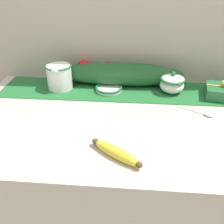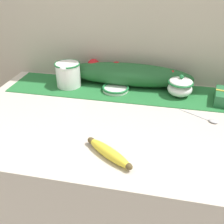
# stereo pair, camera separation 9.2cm
# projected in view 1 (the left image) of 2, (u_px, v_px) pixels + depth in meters

# --- Properties ---
(countertop) EXTENTS (1.22, 0.73, 0.90)m
(countertop) POSITION_uv_depth(u_px,v_px,m) (115.00, 194.00, 1.23)
(countertop) COLOR beige
(countertop) RESTS_ON ground_plane
(back_wall) EXTENTS (2.02, 0.04, 2.40)m
(back_wall) POSITION_uv_depth(u_px,v_px,m) (122.00, 19.00, 1.17)
(back_wall) COLOR #B7AD99
(back_wall) RESTS_ON ground_plane
(table_runner) EXTENTS (1.12, 0.24, 0.00)m
(table_runner) POSITION_uv_depth(u_px,v_px,m) (119.00, 90.00, 1.19)
(table_runner) COLOR #236B33
(table_runner) RESTS_ON countertop
(cream_pitcher) EXTENTS (0.12, 0.14, 0.12)m
(cream_pitcher) POSITION_uv_depth(u_px,v_px,m) (60.00, 76.00, 1.18)
(cream_pitcher) COLOR white
(cream_pitcher) RESTS_ON countertop
(sugar_bowl) EXTENTS (0.11, 0.11, 0.10)m
(sugar_bowl) POSITION_uv_depth(u_px,v_px,m) (172.00, 83.00, 1.15)
(sugar_bowl) COLOR white
(sugar_bowl) RESTS_ON countertop
(small_dish) EXTENTS (0.13, 0.13, 0.02)m
(small_dish) POSITION_uv_depth(u_px,v_px,m) (109.00, 88.00, 1.18)
(small_dish) COLOR white
(small_dish) RESTS_ON countertop
(banana) EXTENTS (0.17, 0.13, 0.04)m
(banana) POSITION_uv_depth(u_px,v_px,m) (116.00, 152.00, 0.78)
(banana) COLOR yellow
(banana) RESTS_ON countertop
(spoon) EXTENTS (0.15, 0.10, 0.01)m
(spoon) POSITION_uv_depth(u_px,v_px,m) (206.00, 114.00, 1.00)
(spoon) COLOR #B7B7BC
(spoon) RESTS_ON countertop
(gift_box) EXTENTS (0.17, 0.15, 0.08)m
(gift_box) POSITION_uv_depth(u_px,v_px,m) (223.00, 92.00, 1.12)
(gift_box) COLOR #236638
(gift_box) RESTS_ON countertop
(poinsettia_garland) EXTENTS (0.62, 0.12, 0.11)m
(poinsettia_garland) POSITION_uv_depth(u_px,v_px,m) (120.00, 74.00, 1.22)
(poinsettia_garland) COLOR #235B2D
(poinsettia_garland) RESTS_ON countertop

